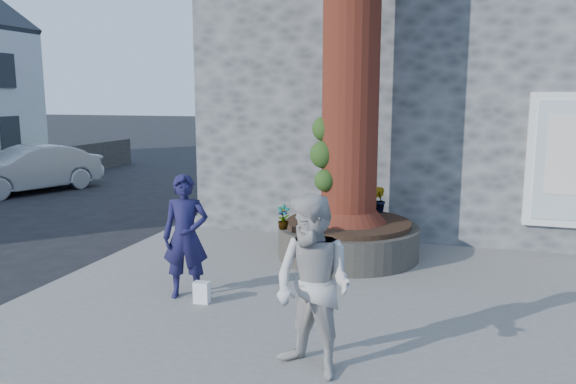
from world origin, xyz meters
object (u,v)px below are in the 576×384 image
(man, at_px, (186,237))
(planter, at_px, (348,239))
(woman, at_px, (313,286))
(car_silver, at_px, (28,169))

(man, bearing_deg, planter, 38.92)
(planter, xyz_separation_m, man, (-1.68, -2.47, 0.52))
(man, bearing_deg, woman, -52.76)
(planter, xyz_separation_m, woman, (0.43, -3.99, 0.58))
(planter, distance_m, man, 3.03)
(planter, distance_m, woman, 4.05)
(man, distance_m, woman, 2.60)
(man, xyz_separation_m, woman, (2.10, -1.52, 0.05))
(woman, xyz_separation_m, car_silver, (-10.46, 8.12, -0.32))
(man, distance_m, car_silver, 10.65)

